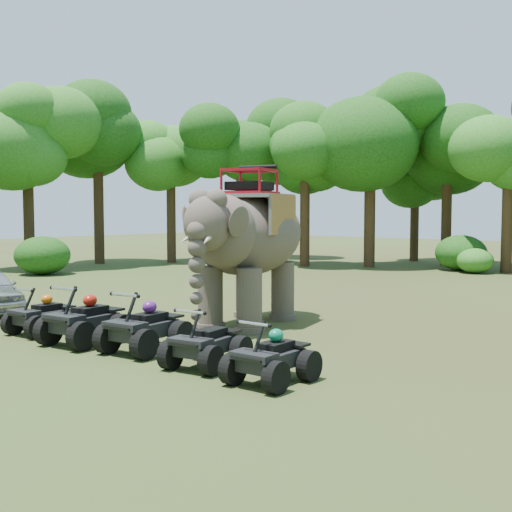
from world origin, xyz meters
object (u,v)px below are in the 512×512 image
object	(u,v)px
atv_2	(145,321)
atv_4	(271,350)
atv_0	(42,310)
elephant	(248,245)
atv_3	(206,337)
atv_1	(85,314)

from	to	relation	value
atv_2	atv_4	xyz separation A→B (m)	(3.65, -0.32, -0.09)
atv_0	atv_2	distance (m)	3.51
atv_2	elephant	bearing A→B (deg)	90.43
atv_4	atv_3	bearing A→B (deg)	174.18
atv_1	atv_3	size ratio (longest dim) A/B	1.15
atv_1	elephant	bearing A→B (deg)	67.71
atv_1	atv_2	xyz separation A→B (m)	(1.70, 0.28, -0.01)
elephant	atv_2	bearing A→B (deg)	-97.47
atv_0	atv_3	bearing A→B (deg)	-2.56
atv_2	atv_3	distance (m)	1.97
atv_1	atv_3	xyz separation A→B (m)	(3.66, 0.10, -0.09)
atv_1	atv_4	xyz separation A→B (m)	(5.35, -0.04, -0.10)
atv_1	atv_3	bearing A→B (deg)	-3.49
elephant	atv_4	size ratio (longest dim) A/B	3.22
atv_1	atv_4	size ratio (longest dim) A/B	1.17
atv_2	atv_1	bearing A→B (deg)	-175.89
elephant	atv_1	distance (m)	4.68
atv_2	atv_4	size ratio (longest dim) A/B	1.15
elephant	atv_3	bearing A→B (deg)	-73.60
atv_0	atv_3	distance (m)	5.46
atv_2	atv_3	bearing A→B (deg)	-10.19
atv_1	atv_2	distance (m)	1.73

